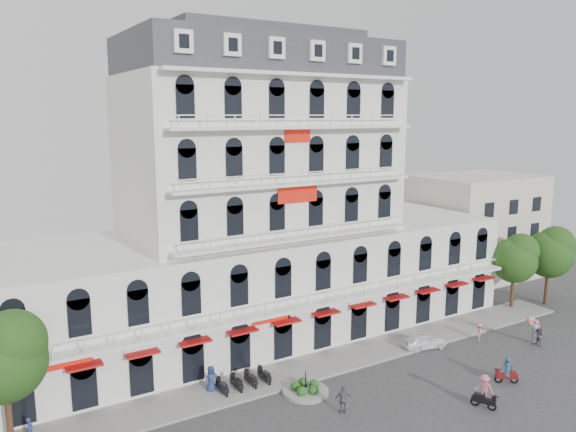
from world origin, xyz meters
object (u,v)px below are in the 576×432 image
Objects in this scene: rider_east at (507,371)px; balloon_vendor at (537,332)px; parked_car at (424,341)px; rider_center at (484,390)px.

balloon_vendor is at bearing -123.27° from rider_east.
balloon_vendor is (8.28, -4.53, 0.62)m from parked_car.
rider_center is 0.96× the size of balloon_vendor.
rider_east is 0.81× the size of balloon_vendor.
rider_center is at bearing 172.27° from parked_car.
balloon_vendor reaches higher than rider_center.
rider_east is (0.62, -7.56, 0.32)m from parked_car.
balloon_vendor reaches higher than parked_car.
parked_car is 9.78m from rider_center.
parked_car is 9.46m from balloon_vendor.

